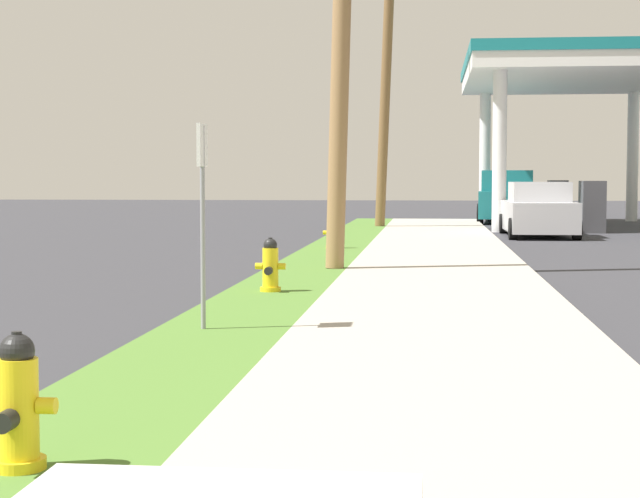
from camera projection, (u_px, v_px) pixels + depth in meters
fire_hydrant_nearest at (18, 409)px, 5.72m from camera, size 0.42×0.38×0.74m
fire_hydrant_second at (270, 268)px, 14.74m from camera, size 0.42×0.38×0.74m
fire_hydrant_third at (332, 234)px, 23.85m from camera, size 0.42×0.37×0.74m
utility_pole_background at (386, 83)px, 34.34m from camera, size 1.03×1.36×9.07m
street_sign_post at (202, 183)px, 10.99m from camera, size 0.05×0.36×2.12m
car_silver_by_near_pump at (538, 212)px, 30.74m from camera, size 1.98×4.52×1.57m
truck_teal_at_forecourt at (508, 198)px, 40.62m from camera, size 2.54×5.55×1.97m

